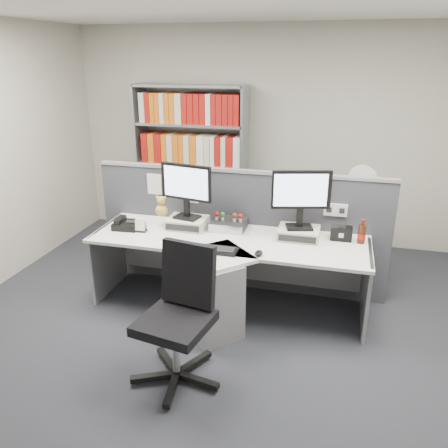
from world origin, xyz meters
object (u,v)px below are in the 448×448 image
(monitor_left, at_px, (186,187))
(shelving_unit, at_px, (192,167))
(desk_phone, at_px, (126,224))
(cola_bottle, at_px, (362,234))
(desk_calendar, at_px, (141,226))
(desktop_pc, at_px, (229,224))
(office_chair, at_px, (180,312))
(desk_fan, at_px, (362,182))
(desk, at_px, (222,273))
(mouse, at_px, (259,253))
(speaker, at_px, (341,233))
(keyboard, at_px, (212,249))
(filing_cabinet, at_px, (356,240))
(monitor_right, at_px, (301,195))

(monitor_left, height_order, shelving_unit, shelving_unit)
(desk_phone, relative_size, cola_bottle, 1.11)
(cola_bottle, bearing_deg, desk_calendar, -173.26)
(desktop_pc, bearing_deg, office_chair, -91.72)
(monitor_left, bearing_deg, desk_fan, 31.40)
(desktop_pc, bearing_deg, desk_phone, -165.93)
(desk, height_order, desktop_pc, desktop_pc)
(mouse, relative_size, speaker, 0.55)
(desktop_pc, xyz_separation_m, speaker, (1.08, -0.02, 0.02))
(desk_phone, distance_m, speaker, 2.07)
(desk, height_order, speaker, speaker)
(desk_calendar, height_order, cola_bottle, cola_bottle)
(desktop_pc, height_order, speaker, speaker)
(keyboard, relative_size, cola_bottle, 1.94)
(desktop_pc, distance_m, desk_phone, 1.02)
(speaker, bearing_deg, desk_fan, 79.39)
(cola_bottle, xyz_separation_m, filing_cabinet, (0.00, 0.99, -0.46))
(monitor_left, bearing_deg, desk_calendar, -151.18)
(desk_fan, bearing_deg, monitor_right, -119.07)
(desk_phone, bearing_deg, filing_cabinet, 27.92)
(filing_cabinet, bearing_deg, desk_fan, -90.00)
(desk_calendar, bearing_deg, monitor_left, 28.82)
(mouse, bearing_deg, keyboard, -178.54)
(filing_cabinet, bearing_deg, mouse, -119.71)
(desk_calendar, bearing_deg, keyboard, -18.80)
(monitor_right, height_order, filing_cabinet, monitor_right)
(monitor_left, distance_m, keyboard, 0.75)
(desk_calendar, bearing_deg, monitor_right, 8.32)
(keyboard, distance_m, shelving_unit, 2.14)
(monitor_left, bearing_deg, desk_phone, -163.43)
(filing_cabinet, bearing_deg, desk_calendar, -149.08)
(cola_bottle, bearing_deg, desk_fan, 89.95)
(desk_fan, bearing_deg, cola_bottle, -90.05)
(mouse, height_order, cola_bottle, cola_bottle)
(monitor_left, bearing_deg, speaker, 2.24)
(desktop_pc, height_order, office_chair, office_chair)
(desk_phone, bearing_deg, monitor_left, 16.57)
(monitor_right, bearing_deg, desk, -148.88)
(keyboard, bearing_deg, desk_calendar, 161.20)
(keyboard, bearing_deg, desk_fan, 49.86)
(desk, height_order, desk_calendar, desk_calendar)
(monitor_left, relative_size, desk_phone, 2.09)
(mouse, xyz_separation_m, desk_fan, (0.85, 1.49, 0.29))
(desk, relative_size, desktop_pc, 7.77)
(desk, bearing_deg, desk_fan, 49.38)
(keyboard, distance_m, mouse, 0.42)
(desk, xyz_separation_m, monitor_left, (-0.46, 0.38, 0.69))
(monitor_left, distance_m, monitor_right, 1.10)
(monitor_right, bearing_deg, office_chair, -120.40)
(keyboard, distance_m, filing_cabinet, 2.01)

